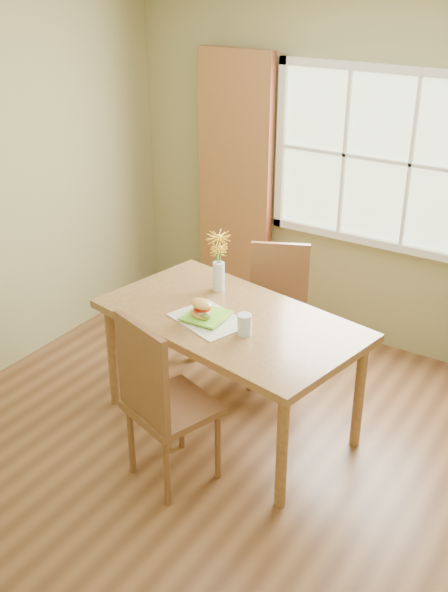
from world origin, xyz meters
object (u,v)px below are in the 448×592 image
at_px(chair_near, 159,397).
at_px(water_glass, 244,325).
at_px(chair_far, 278,307).
at_px(flower_vase, 219,256).
at_px(dining_table, 230,328).
at_px(croissant_sandwich, 201,309).

xyz_separation_m(chair_near, water_glass, (0.22, 0.57, 0.26)).
bearing_deg(chair_near, chair_far, 108.32).
height_order(chair_far, flower_vase, flower_vase).
relative_size(dining_table, croissant_sandwich, 9.69).
bearing_deg(flower_vase, chair_near, -76.42).
relative_size(dining_table, chair_near, 1.63).
bearing_deg(dining_table, chair_far, 103.64).
height_order(dining_table, chair_far, chair_far).
bearing_deg(flower_vase, dining_table, -46.30).
relative_size(chair_near, croissant_sandwich, 5.93).
xyz_separation_m(chair_far, flower_vase, (-0.23, -0.42, 0.50)).
xyz_separation_m(chair_near, flower_vase, (-0.24, 0.99, 0.45)).
xyz_separation_m(dining_table, chair_far, (-0.04, 0.70, -0.17)).
distance_m(dining_table, chair_far, 0.72).
bearing_deg(chair_near, croissant_sandwich, 117.76).
height_order(chair_far, water_glass, chair_far).
height_order(croissant_sandwich, flower_vase, flower_vase).
bearing_deg(croissant_sandwich, chair_near, -64.43).
distance_m(chair_far, flower_vase, 0.69).
relative_size(chair_far, croissant_sandwich, 5.46).
height_order(chair_near, water_glass, chair_near).
bearing_deg(flower_vase, chair_far, 60.96).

